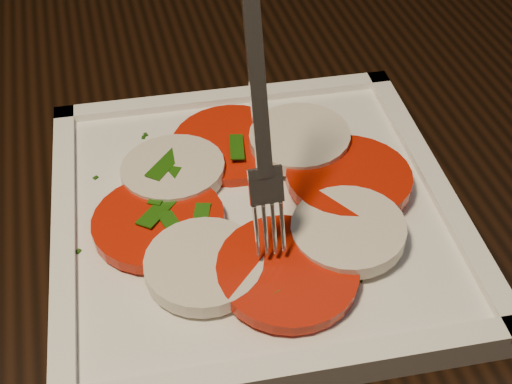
% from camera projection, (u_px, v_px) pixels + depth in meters
% --- Properties ---
extents(table, '(1.23, 0.85, 0.75)m').
position_uv_depth(table, '(286.00, 257.00, 0.60)').
color(table, black).
rests_on(table, ground).
extents(plate, '(0.30, 0.30, 0.01)m').
position_uv_depth(plate, '(256.00, 216.00, 0.49)').
color(plate, white).
rests_on(plate, table).
extents(caprese_salad, '(0.23, 0.22, 0.02)m').
position_uv_depth(caprese_salad, '(256.00, 199.00, 0.47)').
color(caprese_salad, red).
rests_on(caprese_salad, plate).
extents(fork, '(0.03, 0.07, 0.17)m').
position_uv_depth(fork, '(256.00, 100.00, 0.39)').
color(fork, white).
rests_on(fork, caprese_salad).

